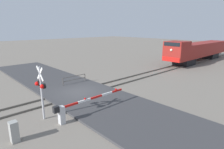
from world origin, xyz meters
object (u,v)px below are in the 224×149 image
at_px(locomotive, 198,50).
at_px(guard_railing, 74,79).
at_px(crossing_signal, 41,88).
at_px(crossing_gate, 72,109).
at_px(utility_cabinet, 14,132).

xyz_separation_m(locomotive, guard_railing, (-2.89, -23.97, -1.43)).
relative_size(crossing_signal, guard_railing, 1.29).
xyz_separation_m(crossing_signal, crossing_gate, (1.44, 1.37, -1.41)).
relative_size(crossing_gate, guard_railing, 2.10).
xyz_separation_m(locomotive, crossing_gate, (4.10, -28.48, -1.23)).
relative_size(crossing_signal, crossing_gate, 0.61).
relative_size(locomotive, crossing_signal, 5.25).
xyz_separation_m(utility_cabinet, guard_railing, (-7.04, 8.13, 0.03)).
relative_size(locomotive, utility_cabinet, 16.21).
xyz_separation_m(crossing_gate, utility_cabinet, (0.05, -3.62, -0.23)).
distance_m(crossing_signal, utility_cabinet, 3.16).
bearing_deg(guard_railing, crossing_signal, -46.60).
bearing_deg(locomotive, utility_cabinet, -82.62).
bearing_deg(crossing_gate, locomotive, 98.20).
distance_m(locomotive, crossing_signal, 29.96).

